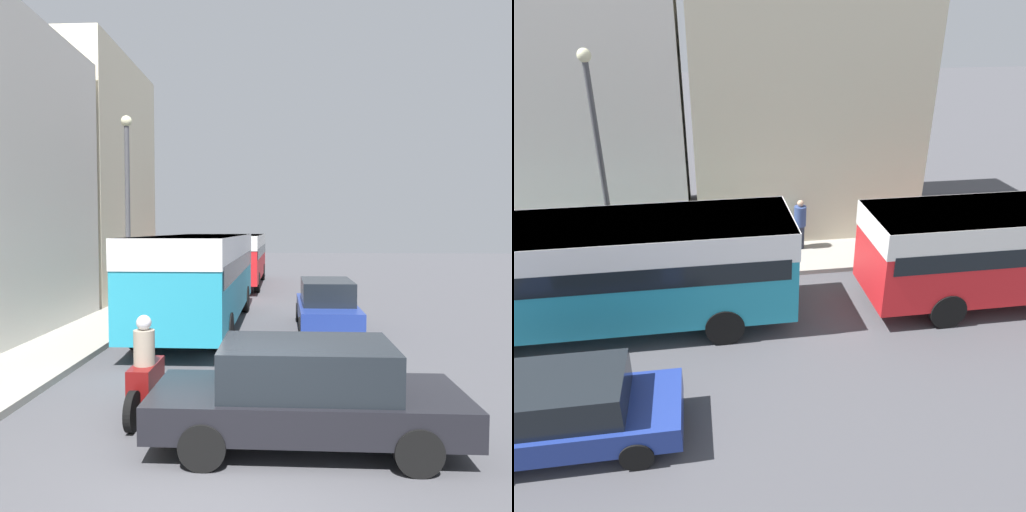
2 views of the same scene
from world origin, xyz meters
The scene contains 6 objects.
building_midblock centered at (-9.07, 8.34, 4.59)m, with size 5.75×7.57×9.17m.
building_far_terrace centered at (-9.18, 16.41, 5.40)m, with size 5.97×7.99×10.80m.
bus_lead centered at (-1.98, 9.86, 1.94)m, with size 2.67×9.90×2.98m.
car_crossing centered at (2.05, 9.64, 0.81)m, with size 1.84×4.47×1.58m.
pedestrian_near_curb centered at (-5.72, 15.86, 1.05)m, with size 0.41×0.41×1.76m.
lamp_post centered at (-4.35, 9.84, 4.06)m, with size 0.36×0.36×6.67m.
Camera 2 is at (9.76, 12.48, 7.75)m, focal length 35.00 mm.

